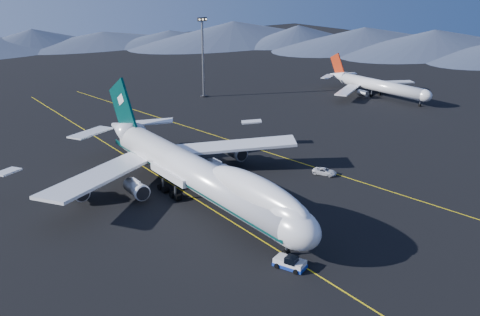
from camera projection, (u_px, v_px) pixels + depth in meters
ground at (197, 200)px, 105.09m from camera, size 500.00×500.00×0.00m
taxiway_line_main at (197, 200)px, 105.08m from camera, size 0.25×220.00×0.01m
taxiway_line_side at (281, 156)px, 129.41m from camera, size 28.08×198.09×0.01m
boeing_747 at (197, 173)px, 103.15m from camera, size 59.62×72.43×19.37m
pushback_tug at (290, 263)px, 81.46m from camera, size 4.10×5.48×2.14m
second_jet at (377, 85)px, 188.12m from camera, size 40.21×45.43×12.93m
service_van at (325, 171)px, 117.86m from camera, size 4.60×5.80×1.47m
floodlight_mast at (203, 57)px, 184.24m from camera, size 3.37×2.53×27.27m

